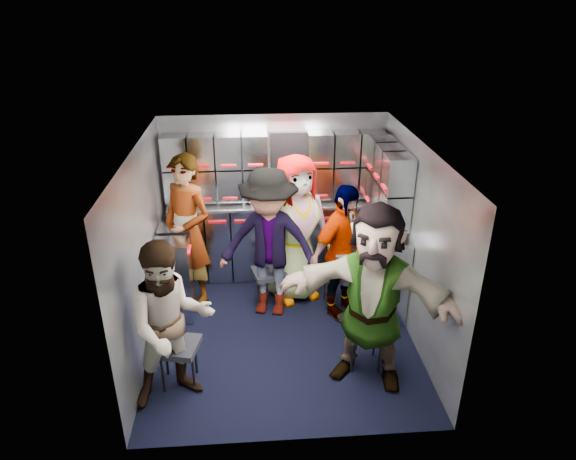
{
  "coord_description": "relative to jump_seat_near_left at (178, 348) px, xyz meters",
  "views": [
    {
      "loc": [
        -0.29,
        -4.66,
        3.48
      ],
      "look_at": [
        0.09,
        0.35,
        1.09
      ],
      "focal_mm": 32.0,
      "sensor_mm": 36.0,
      "label": 1
    }
  ],
  "objects": [
    {
      "name": "jump_seat_center",
      "position": [
        1.24,
        1.66,
        -0.01
      ],
      "size": [
        0.38,
        0.36,
        0.45
      ],
      "rotation": [
        0.0,
        0.0,
        0.01
      ],
      "color": "black",
      "rests_on": "ground"
    },
    {
      "name": "attendant_standing",
      "position": [
        -0.01,
        1.47,
        0.52
      ],
      "size": [
        0.8,
        0.75,
        1.84
      ],
      "primitive_type": "imported",
      "rotation": [
        0.0,
        0.0,
        -0.64
      ],
      "color": "black",
      "rests_on": "ground"
    },
    {
      "name": "cart_bank_back",
      "position": [
        1.04,
        2.0,
        0.09
      ],
      "size": [
        2.68,
        0.38,
        0.99
      ],
      "primitive_type": "cube",
      "color": "#A1A7B1",
      "rests_on": "ground"
    },
    {
      "name": "locker_bank_right",
      "position": [
        2.29,
        1.41,
        1.09
      ],
      "size": [
        0.28,
        1.0,
        0.82
      ],
      "primitive_type": "cube",
      "color": "#A1A7B1",
      "rests_on": "wall_right"
    },
    {
      "name": "ceiling",
      "position": [
        1.04,
        0.71,
        1.7
      ],
      "size": [
        2.8,
        3.0,
        0.02
      ],
      "primitive_type": "cube",
      "color": "silver",
      "rests_on": "wall_back"
    },
    {
      "name": "cup_right",
      "position": [
        1.93,
        1.94,
        0.67
      ],
      "size": [
        0.09,
        0.09,
        0.09
      ],
      "primitive_type": "cylinder",
      "color": "tan",
      "rests_on": "counter"
    },
    {
      "name": "wall_back",
      "position": [
        1.04,
        2.21,
        0.65
      ],
      "size": [
        2.8,
        0.04,
        2.1
      ],
      "primitive_type": "cube",
      "color": "gray",
      "rests_on": "ground"
    },
    {
      "name": "bottle_left",
      "position": [
        0.75,
        1.95,
        0.74
      ],
      "size": [
        0.06,
        0.06,
        0.23
      ],
      "primitive_type": "cylinder",
      "color": "white",
      "rests_on": "counter"
    },
    {
      "name": "right_cabinet",
      "position": [
        2.29,
        1.31,
        0.1
      ],
      "size": [
        0.28,
        1.2,
        1.0
      ],
      "primitive_type": "cube",
      "color": "#A1A7B1",
      "rests_on": "ground"
    },
    {
      "name": "jump_seat_near_right",
      "position": [
        1.82,
        0.14,
        -0.01
      ],
      "size": [
        0.42,
        0.4,
        0.44
      ],
      "rotation": [
        0.0,
        0.0,
        0.13
      ],
      "color": "black",
      "rests_on": "ground"
    },
    {
      "name": "counter",
      "position": [
        1.04,
        2.0,
        0.61
      ],
      "size": [
        2.68,
        0.42,
        0.03
      ],
      "primitive_type": "cube",
      "color": "silver",
      "rests_on": "cart_bank_back"
    },
    {
      "name": "red_latch_strip",
      "position": [
        1.04,
        1.8,
        0.48
      ],
      "size": [
        2.6,
        0.02,
        0.03
      ],
      "primitive_type": "cube",
      "color": "#96070F",
      "rests_on": "cart_bank_back"
    },
    {
      "name": "jump_seat_near_left",
      "position": [
        0.0,
        0.0,
        0.0
      ],
      "size": [
        0.45,
        0.44,
        0.46
      ],
      "rotation": [
        0.0,
        0.0,
        -0.22
      ],
      "color": "black",
      "rests_on": "ground"
    },
    {
      "name": "attendant_arc_e",
      "position": [
        1.82,
        -0.04,
        0.51
      ],
      "size": [
        1.77,
        1.18,
        1.83
      ],
      "primitive_type": "imported",
      "rotation": [
        0.0,
        0.0,
        -0.41
      ],
      "color": "black",
      "rests_on": "ground"
    },
    {
      "name": "bottle_mid",
      "position": [
        1.12,
        1.95,
        0.75
      ],
      "size": [
        0.06,
        0.06,
        0.24
      ],
      "primitive_type": "cylinder",
      "color": "white",
      "rests_on": "counter"
    },
    {
      "name": "bottle_right",
      "position": [
        2.0,
        1.95,
        0.74
      ],
      "size": [
        0.06,
        0.06,
        0.23
      ],
      "primitive_type": "cylinder",
      "color": "white",
      "rests_on": "counter"
    },
    {
      "name": "coffee_niche",
      "position": [
        1.22,
        2.12,
        1.07
      ],
      "size": [
        0.46,
        0.16,
        0.84
      ],
      "primitive_type": null,
      "color": "black",
      "rests_on": "wall_back"
    },
    {
      "name": "wall_left",
      "position": [
        -0.36,
        0.71,
        0.65
      ],
      "size": [
        0.04,
        3.0,
        2.1
      ],
      "primitive_type": "cube",
      "color": "gray",
      "rests_on": "ground"
    },
    {
      "name": "cup_left",
      "position": [
        -0.15,
        1.94,
        0.68
      ],
      "size": [
        0.08,
        0.08,
        0.1
      ],
      "primitive_type": "cylinder",
      "color": "tan",
      "rests_on": "counter"
    },
    {
      "name": "cart_bank_left",
      "position": [
        -0.15,
        1.27,
        0.09
      ],
      "size": [
        0.38,
        0.76,
        0.99
      ],
      "primitive_type": "cube",
      "color": "#A1A7B1",
      "rests_on": "ground"
    },
    {
      "name": "jump_seat_mid_left",
      "position": [
        0.92,
        1.34,
        -0.01
      ],
      "size": [
        0.44,
        0.43,
        0.44
      ],
      "rotation": [
        0.0,
        0.0,
        0.23
      ],
      "color": "black",
      "rests_on": "ground"
    },
    {
      "name": "attendant_arc_b",
      "position": [
        0.92,
        1.16,
        0.48
      ],
      "size": [
        1.27,
        0.91,
        1.77
      ],
      "primitive_type": "imported",
      "rotation": [
        0.0,
        0.0,
        -0.24
      ],
      "color": "black",
      "rests_on": "ground"
    },
    {
      "name": "locker_bank_back",
      "position": [
        1.04,
        2.06,
        1.09
      ],
      "size": [
        2.68,
        0.28,
        0.82
      ],
      "primitive_type": "cube",
      "color": "#A1A7B1",
      "rests_on": "wall_back"
    },
    {
      "name": "attendant_arc_a",
      "position": [
        -0.0,
        -0.18,
        0.4
      ],
      "size": [
        0.93,
        0.83,
        1.6
      ],
      "primitive_type": "imported",
      "rotation": [
        0.0,
        0.0,
        0.33
      ],
      "color": "black",
      "rests_on": "ground"
    },
    {
      "name": "floor",
      "position": [
        1.04,
        0.71,
        -0.4
      ],
      "size": [
        3.0,
        3.0,
        0.0
      ],
      "primitive_type": "plane",
      "color": "black",
      "rests_on": "ground"
    },
    {
      "name": "attendant_arc_d",
      "position": [
        1.73,
        1.05,
        0.4
      ],
      "size": [
        0.98,
        0.87,
        1.6
      ],
      "primitive_type": "imported",
      "rotation": [
        0.0,
        0.0,
        0.64
      ],
      "color": "black",
      "rests_on": "ground"
    },
    {
      "name": "wall_right",
      "position": [
        2.44,
        0.71,
        0.65
      ],
      "size": [
        0.04,
        3.0,
        2.1
      ],
      "primitive_type": "cube",
      "color": "gray",
      "rests_on": "ground"
    },
    {
      "name": "jump_seat_mid_right",
      "position": [
        1.73,
        1.23,
        -0.01
      ],
      "size": [
        0.48,
        0.47,
        0.44
      ],
      "rotation": [
        0.0,
        0.0,
        -0.41
      ],
      "color": "black",
      "rests_on": "ground"
    },
    {
      "name": "attendant_arc_c",
      "position": [
        1.24,
        1.48,
        0.5
      ],
      "size": [
        1.03,
        0.85,
        1.81
      ],
      "primitive_type": "imported",
      "rotation": [
        0.0,
        0.0,
        0.37
      ],
      "color": "black",
      "rests_on": "ground"
    }
  ]
}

